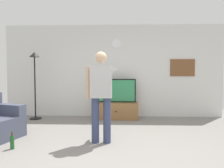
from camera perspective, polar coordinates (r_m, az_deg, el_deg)
The scene contains 9 objects.
ground_plane at distance 3.50m, azimuth -1.26°, elevation -18.51°, with size 8.40×8.40×0.00m, color gray.
back_wall at distance 6.20m, azimuth 0.30°, elevation 3.59°, with size 6.40×0.10×2.70m, color silver.
tv_stand at distance 5.94m, azimuth 1.17°, elevation -7.25°, with size 1.20×0.55×0.46m.
television at distance 5.92m, azimuth 1.18°, elevation -1.82°, with size 1.10×0.07×0.66m.
wall_clock at distance 6.20m, azimuth 1.23°, elevation 11.03°, with size 0.26×0.26×0.03m, color white.
framed_picture at distance 6.41m, azimuth 18.73°, elevation 4.25°, with size 0.71×0.04×0.50m, color brown.
floor_lamp at distance 6.17m, azimuth -20.42°, elevation 3.31°, with size 0.32×0.32×1.87m.
person_standing_nearer_lamp at distance 3.81m, azimuth -2.98°, elevation -2.15°, with size 0.57×0.78×1.67m.
beverage_bottle at distance 4.01m, azimuth -25.67°, elevation -14.16°, with size 0.07×0.07×0.29m.
Camera 1 is at (0.19, -3.25, 1.28)m, focal length 33.37 mm.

